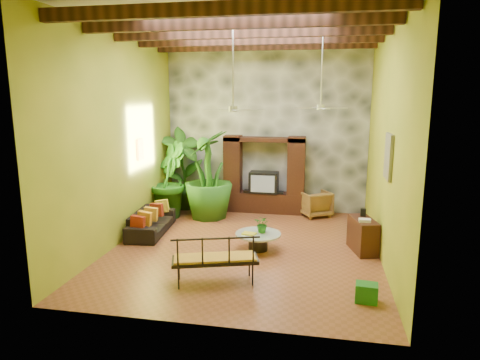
% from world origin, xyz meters
% --- Properties ---
extents(ground, '(7.00, 7.00, 0.00)m').
position_xyz_m(ground, '(0.00, 0.00, 0.00)').
color(ground, brown).
rests_on(ground, ground).
extents(ceiling, '(6.00, 7.00, 0.02)m').
position_xyz_m(ceiling, '(0.00, 0.00, 5.00)').
color(ceiling, silver).
rests_on(ceiling, back_wall).
extents(back_wall, '(6.00, 0.02, 5.00)m').
position_xyz_m(back_wall, '(0.00, 3.50, 2.50)').
color(back_wall, olive).
rests_on(back_wall, ground).
extents(left_wall, '(0.02, 7.00, 5.00)m').
position_xyz_m(left_wall, '(-3.00, 0.00, 2.50)').
color(left_wall, olive).
rests_on(left_wall, ground).
extents(right_wall, '(0.02, 7.00, 5.00)m').
position_xyz_m(right_wall, '(3.00, 0.00, 2.50)').
color(right_wall, olive).
rests_on(right_wall, ground).
extents(stone_accent_wall, '(5.98, 0.10, 4.98)m').
position_xyz_m(stone_accent_wall, '(0.00, 3.44, 2.50)').
color(stone_accent_wall, '#3E4246').
rests_on(stone_accent_wall, ground).
extents(ceiling_beams, '(5.95, 5.36, 0.22)m').
position_xyz_m(ceiling_beams, '(0.00, 0.00, 4.78)').
color(ceiling_beams, '#3F1E14').
rests_on(ceiling_beams, ceiling).
extents(entertainment_center, '(2.40, 0.55, 2.30)m').
position_xyz_m(entertainment_center, '(0.00, 3.14, 0.97)').
color(entertainment_center, black).
rests_on(entertainment_center, ground).
extents(ceiling_fan_front, '(1.28, 1.28, 1.86)m').
position_xyz_m(ceiling_fan_front, '(-0.20, -0.40, 3.40)').
color(ceiling_fan_front, silver).
rests_on(ceiling_fan_front, ceiling).
extents(ceiling_fan_back, '(1.28, 1.28, 1.86)m').
position_xyz_m(ceiling_fan_back, '(1.60, 1.20, 3.40)').
color(ceiling_fan_back, silver).
rests_on(ceiling_fan_back, ceiling).
extents(wall_art_mask, '(0.06, 0.32, 0.55)m').
position_xyz_m(wall_art_mask, '(-2.96, 1.00, 2.10)').
color(wall_art_mask, gold).
rests_on(wall_art_mask, left_wall).
extents(wall_art_painting, '(0.06, 0.70, 0.90)m').
position_xyz_m(wall_art_painting, '(2.96, -0.60, 2.30)').
color(wall_art_painting, '#26648B').
rests_on(wall_art_painting, right_wall).
extents(sofa, '(0.94, 2.04, 0.58)m').
position_xyz_m(sofa, '(-2.56, 0.60, 0.29)').
color(sofa, black).
rests_on(sofa, ground).
extents(wicker_armchair, '(1.10, 1.10, 0.74)m').
position_xyz_m(wicker_armchair, '(1.53, 2.98, 0.37)').
color(wicker_armchair, brown).
rests_on(wicker_armchair, ground).
extents(tall_plant_a, '(1.60, 1.55, 2.53)m').
position_xyz_m(tall_plant_a, '(-2.48, 2.98, 1.27)').
color(tall_plant_a, '#2A641A').
rests_on(tall_plant_a, ground).
extents(tall_plant_b, '(1.26, 1.42, 2.17)m').
position_xyz_m(tall_plant_b, '(-2.65, 2.13, 1.08)').
color(tall_plant_b, '#205C18').
rests_on(tall_plant_b, ground).
extents(tall_plant_c, '(1.51, 1.51, 2.52)m').
position_xyz_m(tall_plant_c, '(-1.48, 2.22, 1.26)').
color(tall_plant_c, '#266019').
rests_on(tall_plant_c, ground).
extents(coffee_table, '(1.04, 1.04, 0.40)m').
position_xyz_m(coffee_table, '(0.31, -0.12, 0.26)').
color(coffee_table, black).
rests_on(coffee_table, ground).
extents(centerpiece_plant, '(0.44, 0.41, 0.40)m').
position_xyz_m(centerpiece_plant, '(0.41, -0.04, 0.60)').
color(centerpiece_plant, '#1E621A').
rests_on(centerpiece_plant, coffee_table).
extents(yellow_tray, '(0.34, 0.28, 0.03)m').
position_xyz_m(yellow_tray, '(0.13, -0.23, 0.42)').
color(yellow_tray, gold).
rests_on(yellow_tray, coffee_table).
extents(iron_bench, '(1.69, 1.05, 0.57)m').
position_xyz_m(iron_bench, '(-0.23, -2.06, 0.53)').
color(iron_bench, black).
rests_on(iron_bench, ground).
extents(side_console, '(0.66, 1.03, 0.76)m').
position_xyz_m(side_console, '(2.65, 0.24, 0.38)').
color(side_console, '#3B2112').
rests_on(side_console, ground).
extents(green_bin, '(0.40, 0.31, 0.33)m').
position_xyz_m(green_bin, '(2.51, -2.24, 0.16)').
color(green_bin, '#1D6F2F').
rests_on(green_bin, ground).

